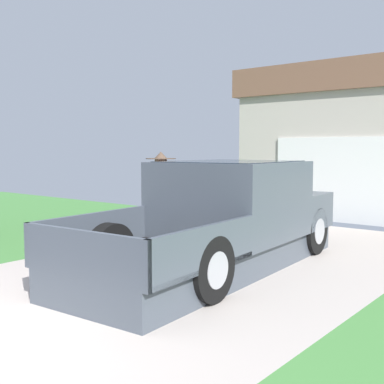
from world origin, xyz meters
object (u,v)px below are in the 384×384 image
object	(u,v)px
handbag	(146,245)
wheeled_trash_bin	(196,195)
person_with_hat	(161,193)
pickup_truck	(227,218)

from	to	relation	value
handbag	wheeled_trash_bin	size ratio (longest dim) A/B	0.38
person_with_hat	wheeled_trash_bin	world-z (taller)	person_with_hat
person_with_hat	handbag	xyz separation A→B (m)	(-0.16, -0.22, -0.92)
person_with_hat	wheeled_trash_bin	xyz separation A→B (m)	(-2.39, 4.00, -0.47)
person_with_hat	handbag	bearing A→B (deg)	-149.26
person_with_hat	wheeled_trash_bin	bearing A→B (deg)	97.64
pickup_truck	handbag	distance (m)	1.72
person_with_hat	wheeled_trash_bin	size ratio (longest dim) A/B	1.66
person_with_hat	handbag	distance (m)	0.96
person_with_hat	wheeled_trash_bin	distance (m)	4.68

